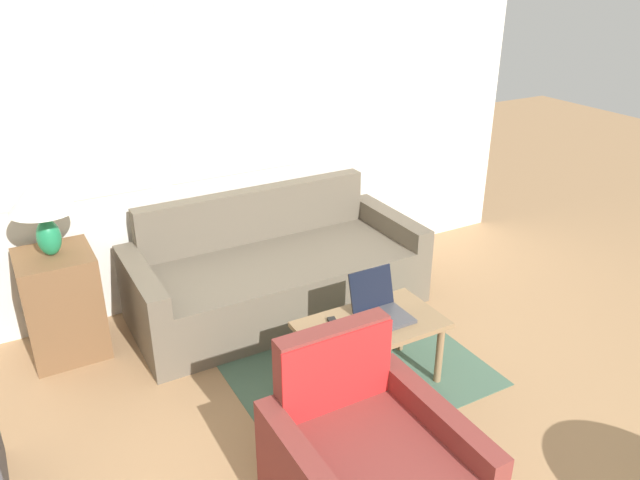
% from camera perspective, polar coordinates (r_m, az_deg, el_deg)
% --- Properties ---
extents(wall_back, '(5.88, 0.06, 2.60)m').
position_cam_1_polar(wall_back, '(4.36, -13.84, 10.10)').
color(wall_back, white).
rests_on(wall_back, ground_plane).
extents(rug, '(1.50, 1.94, 0.01)m').
position_cam_1_polar(rug, '(4.23, 0.59, -9.08)').
color(rug, '#476651').
rests_on(rug, ground_plane).
extents(couch, '(2.05, 0.88, 0.81)m').
position_cam_1_polar(couch, '(4.51, -4.19, -3.15)').
color(couch, '#665B4C').
rests_on(couch, ground_plane).
extents(armchair, '(0.77, 0.83, 0.83)m').
position_cam_1_polar(armchair, '(2.99, 4.30, -20.14)').
color(armchair, brown).
rests_on(armchair, ground_plane).
extents(side_table, '(0.45, 0.45, 0.70)m').
position_cam_1_polar(side_table, '(4.27, -22.50, -5.43)').
color(side_table, brown).
rests_on(side_table, ground_plane).
extents(table_lamp, '(0.38, 0.38, 0.51)m').
position_cam_1_polar(table_lamp, '(3.98, -24.14, 3.48)').
color(table_lamp, '#1E8451').
rests_on(table_lamp, side_table).
extents(coffee_table, '(0.83, 0.49, 0.42)m').
position_cam_1_polar(coffee_table, '(3.67, 4.67, -8.30)').
color(coffee_table, '#8E704C').
rests_on(coffee_table, ground_plane).
extents(laptop, '(0.29, 0.31, 0.25)m').
position_cam_1_polar(laptop, '(3.68, 5.49, -6.12)').
color(laptop, '#47474C').
rests_on(laptop, coffee_table).
extents(cup_navy, '(0.08, 0.08, 0.09)m').
position_cam_1_polar(cup_navy, '(3.44, 2.89, -8.61)').
color(cup_navy, teal).
rests_on(cup_navy, coffee_table).
extents(tv_remote, '(0.07, 0.16, 0.02)m').
position_cam_1_polar(tv_remote, '(3.59, 1.36, -7.75)').
color(tv_remote, black).
rests_on(tv_remote, coffee_table).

